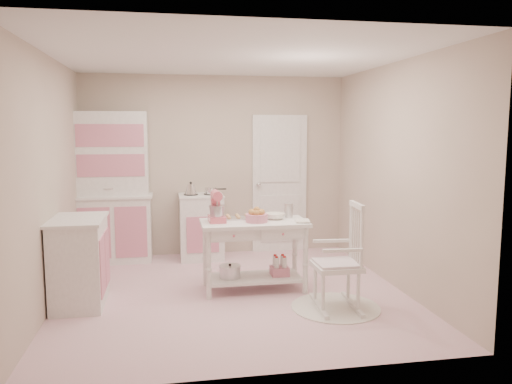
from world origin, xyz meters
TOP-DOWN VIEW (x-y plane):
  - room_shell at (0.00, 0.00)m, footprint 3.84×3.84m
  - door at (0.95, 1.87)m, footprint 0.82×0.05m
  - hutch at (-1.44, 1.66)m, footprint 1.06×0.50m
  - stove at (-0.24, 1.61)m, footprint 0.62×0.57m
  - base_cabinet at (-1.63, -0.05)m, footprint 0.54×0.84m
  - lace_rug at (0.98, -0.64)m, footprint 0.92×0.92m
  - rocking_chair at (0.98, -0.64)m, footprint 0.53×0.75m
  - work_table at (0.25, 0.09)m, footprint 1.20×0.60m
  - stand_mixer at (-0.17, 0.11)m, footprint 0.21×0.29m
  - cookie_tray at (0.10, 0.27)m, footprint 0.34×0.24m
  - bread_basket at (0.27, 0.04)m, footprint 0.25×0.25m
  - mixing_bowl at (0.51, 0.17)m, footprint 0.22×0.22m
  - metal_pitcher at (0.69, 0.25)m, footprint 0.10×0.10m
  - recipe_book at (0.70, -0.03)m, footprint 0.19×0.24m

SIDE VIEW (x-z plane):
  - lace_rug at x=0.98m, z-range 0.00..0.01m
  - work_table at x=0.25m, z-range 0.00..0.80m
  - stove at x=-0.24m, z-range 0.00..0.92m
  - base_cabinet at x=-1.63m, z-range 0.00..0.92m
  - rocking_chair at x=0.98m, z-range 0.00..1.10m
  - cookie_tray at x=0.10m, z-range 0.80..0.82m
  - recipe_book at x=0.70m, z-range 0.80..0.82m
  - mixing_bowl at x=0.51m, z-range 0.80..0.87m
  - bread_basket at x=0.27m, z-range 0.80..0.89m
  - metal_pitcher at x=0.69m, z-range 0.80..0.97m
  - stand_mixer at x=-0.17m, z-range 0.80..1.14m
  - door at x=0.95m, z-range 0.00..2.04m
  - hutch at x=-1.44m, z-range 0.00..2.08m
  - room_shell at x=0.00m, z-range 0.34..2.96m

